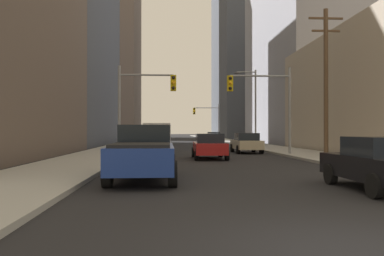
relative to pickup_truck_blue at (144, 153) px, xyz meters
name	(u,v)px	position (x,y,z in m)	size (l,w,h in m)	color
sidewalk_left	(135,142)	(-3.73, 41.47, -0.86)	(3.92, 160.00, 0.15)	#9E9E99
sidewalk_right	(236,142)	(10.47, 41.47, -0.86)	(3.92, 160.00, 0.15)	#9E9E99
pickup_truck_blue	(144,153)	(0.00, 0.00, 0.00)	(2.20, 5.40, 1.90)	navy
cargo_van_white	(158,136)	(0.04, 18.04, 0.35)	(2.16, 5.25, 2.26)	white
sedan_black	(380,163)	(6.81, -2.88, -0.16)	(1.95, 4.22, 1.52)	black
sedan_red	(209,146)	(3.33, 9.99, -0.16)	(1.95, 4.23, 1.52)	maroon
sedan_beige	(246,143)	(6.80, 16.09, -0.16)	(1.95, 4.21, 1.52)	#C6B793
sedan_maroon	(159,138)	(-0.21, 34.33, -0.16)	(1.95, 4.20, 1.52)	maroon
sedan_silver	(213,138)	(6.86, 38.44, -0.16)	(1.96, 4.27, 1.52)	#B7BABF
traffic_signal_near_left	(144,95)	(-0.73, 12.69, 3.11)	(3.85, 0.44, 6.00)	gray
traffic_signal_near_right	(262,96)	(7.22, 12.69, 3.14)	(4.37, 0.44, 6.00)	gray
traffic_signal_far_right	(207,116)	(7.27, 49.99, 3.13)	(4.28, 0.44, 6.00)	gray
utility_pole_right	(326,79)	(10.86, 10.83, 4.06)	(2.20, 0.28, 9.44)	brown
street_lamp_right	(252,101)	(8.88, 23.61, 3.58)	(2.14, 0.32, 7.50)	gray
building_left_mid_office	(18,29)	(-17.47, 35.92, 13.18)	(21.67, 24.93, 28.23)	#4C515B
building_left_far_tower	(101,35)	(-14.63, 79.27, 22.94)	(17.08, 23.78, 47.74)	#66564C
building_right_mid_block	(346,33)	(25.08, 38.81, 14.10)	(22.52, 26.49, 30.07)	#93939E
building_right_far_highrise	(257,41)	(22.73, 82.00, 22.90)	(19.28, 29.06, 47.67)	#4C515B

